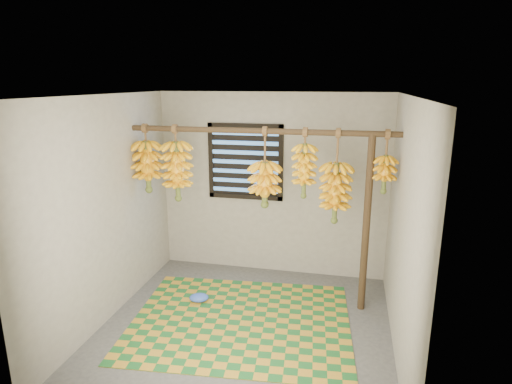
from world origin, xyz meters
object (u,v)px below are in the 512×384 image
(woven_mat, at_px, (241,321))
(banana_bunch_d, at_px, (304,171))
(banana_bunch_b, at_px, (177,171))
(banana_bunch_e, at_px, (335,193))
(banana_bunch_f, at_px, (385,174))
(support_post, at_px, (366,226))
(banana_bunch_c, at_px, (265,184))
(plastic_bag, at_px, (199,298))
(banana_bunch_a, at_px, (148,167))

(woven_mat, bearing_deg, banana_bunch_d, 44.21)
(banana_bunch_b, distance_m, banana_bunch_d, 1.48)
(banana_bunch_b, relative_size, banana_bunch_e, 0.86)
(banana_bunch_e, xyz_separation_m, banana_bunch_f, (0.50, -0.00, 0.23))
(woven_mat, distance_m, banana_bunch_d, 1.77)
(support_post, bearing_deg, banana_bunch_c, 180.00)
(woven_mat, height_order, banana_bunch_b, banana_bunch_b)
(plastic_bag, height_order, banana_bunch_b, banana_bunch_b)
(support_post, bearing_deg, woven_mat, -156.09)
(woven_mat, xyz_separation_m, banana_bunch_c, (0.14, 0.57, 1.40))
(plastic_bag, relative_size, banana_bunch_a, 0.29)
(banana_bunch_c, bearing_deg, woven_mat, -104.33)
(plastic_bag, bearing_deg, banana_bunch_c, 20.56)
(woven_mat, xyz_separation_m, banana_bunch_d, (0.58, 0.57, 1.58))
(support_post, height_order, banana_bunch_e, banana_bunch_e)
(woven_mat, distance_m, plastic_bag, 0.66)
(banana_bunch_e, bearing_deg, banana_bunch_d, -180.00)
(banana_bunch_a, distance_m, banana_bunch_e, 2.21)
(support_post, xyz_separation_m, plastic_bag, (-1.86, -0.27, -0.94))
(woven_mat, height_order, banana_bunch_e, banana_bunch_e)
(banana_bunch_a, xyz_separation_m, banana_bunch_f, (2.70, 0.00, 0.04))
(banana_bunch_a, bearing_deg, plastic_bag, -21.61)
(support_post, xyz_separation_m, banana_bunch_b, (-2.18, 0.00, 0.51))
(banana_bunch_b, height_order, banana_bunch_e, same)
(plastic_bag, distance_m, banana_bunch_c, 1.56)
(banana_bunch_c, height_order, banana_bunch_e, same)
(plastic_bag, relative_size, banana_bunch_b, 0.26)
(support_post, relative_size, banana_bunch_d, 2.59)
(woven_mat, relative_size, banana_bunch_b, 2.62)
(banana_bunch_a, bearing_deg, support_post, 0.00)
(woven_mat, xyz_separation_m, banana_bunch_a, (-1.27, 0.57, 1.54))
(plastic_bag, distance_m, banana_bunch_a, 1.66)
(woven_mat, relative_size, banana_bunch_e, 2.25)
(support_post, xyz_separation_m, banana_bunch_d, (-0.69, -0.00, 0.58))
(banana_bunch_b, xyz_separation_m, banana_bunch_f, (2.33, -0.00, 0.08))
(banana_bunch_b, bearing_deg, banana_bunch_e, 0.00)
(woven_mat, xyz_separation_m, banana_bunch_b, (-0.90, 0.57, 1.50))
(support_post, height_order, woven_mat, support_post)
(plastic_bag, relative_size, banana_bunch_c, 0.26)
(banana_bunch_c, bearing_deg, banana_bunch_d, -0.00)
(banana_bunch_d, bearing_deg, banana_bunch_f, 0.00)
(plastic_bag, bearing_deg, banana_bunch_d, 13.19)
(support_post, bearing_deg, banana_bunch_b, 180.00)
(banana_bunch_f, bearing_deg, banana_bunch_d, 180.00)
(woven_mat, relative_size, plastic_bag, 10.08)
(banana_bunch_e, bearing_deg, banana_bunch_b, 180.00)
(banana_bunch_c, distance_m, banana_bunch_d, 0.47)
(banana_bunch_a, relative_size, banana_bunch_b, 0.91)
(banana_bunch_c, relative_size, banana_bunch_f, 1.34)
(support_post, distance_m, banana_bunch_e, 0.49)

